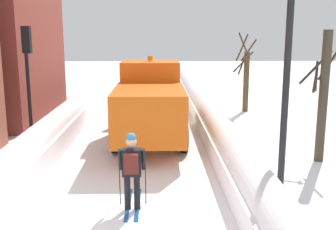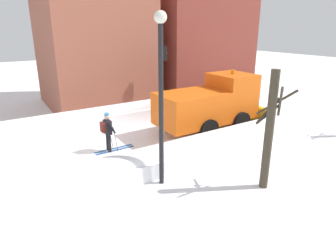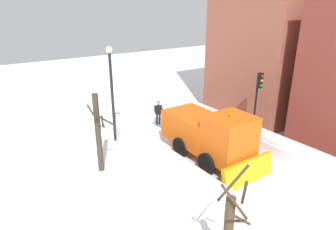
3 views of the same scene
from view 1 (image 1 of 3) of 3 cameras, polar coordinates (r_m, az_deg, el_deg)
name	(u,v)px [view 1 (image 1 of 3)]	position (r m, az deg, el deg)	size (l,w,h in m)	color
ground_plane	(141,121)	(18.42, -3.79, -0.91)	(80.00, 80.00, 0.00)	white
snowbank_left	(76,110)	(18.66, -12.86, 0.74)	(1.10, 36.00, 1.21)	white
snowbank_right	(206,110)	(18.44, 5.35, 0.65)	(1.10, 36.00, 1.10)	white
plow_truck	(150,104)	(14.46, -2.57, 1.63)	(3.20, 5.98, 3.12)	orange
skier	(132,168)	(9.12, -5.16, -7.47)	(0.62, 1.80, 1.81)	black
traffic_light_pole	(28,63)	(14.55, -19.26, 6.92)	(0.28, 0.42, 4.20)	black
street_lamp	(288,49)	(9.67, 16.69, 8.98)	(0.40, 0.40, 5.78)	black
bare_tree_near	(323,95)	(13.22, 21.12, 2.68)	(1.18, 0.91, 4.07)	#3F3729
bare_tree_mid	(246,77)	(20.91, 10.97, 5.25)	(1.16, 1.08, 4.00)	#4C3B26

